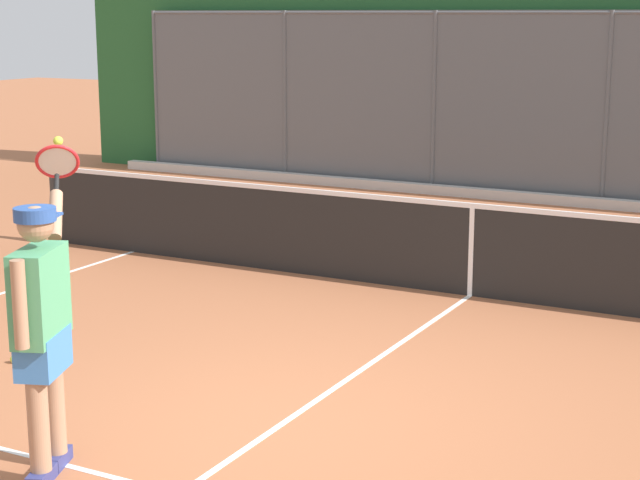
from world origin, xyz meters
The scene contains 6 objects.
ground_plane centered at (0.00, 0.00, 0.00)m, with size 60.00×60.00×0.00m, color #A8603D.
fence_backdrop centered at (0.00, -10.21, 1.78)m, with size 19.30×1.37×3.59m.
tennis_net centered at (0.00, -3.85, 0.49)m, with size 11.09×0.09×1.07m.
tennis_player centered at (0.89, 1.36, 1.00)m, with size 0.84×1.24×2.00m.
tennis_ball_near_baseline centered at (4.00, -1.62, 0.03)m, with size 0.07×0.07×0.07m, color #D6E042.
tennis_ball_mid_court centered at (2.60, -0.10, 0.03)m, with size 0.07×0.07×0.07m, color #C1D138.
Camera 1 is at (-3.45, 5.93, 2.82)m, focal length 58.51 mm.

